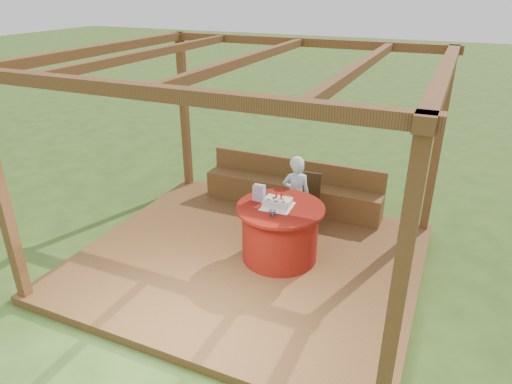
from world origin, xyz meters
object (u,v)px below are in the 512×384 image
elderly_woman (296,192)px  gift_bag (259,193)px  drinking_glass (272,214)px  chair (307,198)px  bench (292,192)px  birthday_cake (277,203)px  table (280,232)px

elderly_woman → gift_bag: bearing=-106.7°
gift_bag → drinking_glass: bearing=-47.1°
chair → gift_bag: 1.16m
bench → birthday_cake: bearing=-77.3°
table → drinking_glass: size_ratio=12.50×
table → chair: bearing=88.9°
elderly_woman → drinking_glass: size_ratio=12.45×
bench → elderly_woman: bearing=-65.9°
table → drinking_glass: drinking_glass is taller
bench → drinking_glass: size_ratio=31.93×
table → chair: (0.02, 1.07, 0.05)m
gift_bag → drinking_glass: (0.35, -0.37, -0.07)m
drinking_glass → chair: bearing=89.6°
birthday_cake → gift_bag: 0.31m
table → gift_bag: bearing=169.3°
elderly_woman → birthday_cake: size_ratio=2.85×
chair → gift_bag: size_ratio=3.79×
bench → chair: bearing=-49.5°
chair → table: bearing=-91.1°
table → elderly_woman: (-0.09, 0.88, 0.20)m
bench → gift_bag: bearing=-87.8°
bench → elderly_woman: 0.81m
chair → elderly_woman: 0.27m
table → elderly_woman: elderly_woman is taller
table → elderly_woman: size_ratio=1.00×
elderly_woman → gift_bag: size_ratio=5.32×
table → birthday_cake: bearing=-159.6°
drinking_glass → bench: bearing=102.2°
chair → drinking_glass: size_ratio=8.88×
elderly_woman → bench: bearing=114.1°
chair → bench: bearing=130.5°
chair → birthday_cake: birthday_cake is taller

